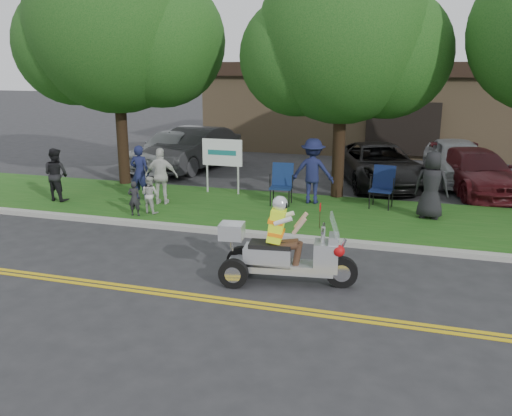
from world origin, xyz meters
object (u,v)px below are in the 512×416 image
(trike_scooter, at_px, (281,253))
(spectator_adult_right, at_px, (161,176))
(parked_car_far_left, at_px, (174,149))
(lawn_chair_b, at_px, (282,181))
(parked_car_far_right, at_px, (457,161))
(parked_car_right, at_px, (476,172))
(spectator_adult_left, at_px, (140,173))
(lawn_chair_a, at_px, (383,184))
(spectator_adult_mid, at_px, (56,174))
(parked_car_left, at_px, (194,149))
(parked_car_mid, at_px, (379,165))

(trike_scooter, height_order, spectator_adult_right, spectator_adult_right)
(trike_scooter, bearing_deg, parked_car_far_left, 117.41)
(lawn_chair_b, distance_m, parked_car_far_right, 6.94)
(lawn_chair_b, relative_size, parked_car_right, 0.25)
(lawn_chair_b, relative_size, spectator_adult_left, 0.72)
(trike_scooter, bearing_deg, lawn_chair_a, 69.26)
(parked_car_right, bearing_deg, lawn_chair_b, -163.15)
(parked_car_right, bearing_deg, lawn_chair_a, -147.15)
(trike_scooter, xyz_separation_m, spectator_adult_right, (-4.57, 4.33, 0.31))
(spectator_adult_mid, xyz_separation_m, parked_car_far_left, (0.94, 5.81, -0.07))
(spectator_adult_mid, height_order, parked_car_far_left, spectator_adult_mid)
(parked_car_far_left, height_order, parked_car_far_right, parked_car_far_left)
(lawn_chair_b, bearing_deg, trike_scooter, -80.87)
(trike_scooter, relative_size, spectator_adult_right, 1.61)
(spectator_adult_right, bearing_deg, parked_car_right, -164.30)
(trike_scooter, xyz_separation_m, parked_car_left, (-6.00, 9.88, 0.21))
(trike_scooter, relative_size, lawn_chair_a, 2.24)
(parked_car_mid, distance_m, parked_car_right, 3.01)
(lawn_chair_a, xyz_separation_m, parked_car_far_right, (2.13, 4.48, 0.00))
(lawn_chair_a, xyz_separation_m, parked_car_left, (-7.37, 4.07, 0.04))
(lawn_chair_a, height_order, lawn_chair_b, lawn_chair_b)
(lawn_chair_b, height_order, parked_car_left, parked_car_left)
(spectator_adult_right, relative_size, parked_car_left, 0.33)
(lawn_chair_a, height_order, spectator_adult_mid, spectator_adult_mid)
(spectator_adult_right, xyz_separation_m, parked_car_left, (-1.42, 5.54, -0.11))
(spectator_adult_left, distance_m, spectator_adult_right, 0.85)
(parked_car_far_left, bearing_deg, parked_car_right, 9.73)
(parked_car_left, xyz_separation_m, parked_car_mid, (7.00, -0.83, -0.10))
(parked_car_far_left, relative_size, parked_car_far_right, 1.06)
(lawn_chair_a, xyz_separation_m, parked_car_mid, (-0.37, 3.24, -0.06))
(spectator_adult_left, relative_size, parked_car_far_right, 0.36)
(lawn_chair_a, bearing_deg, parked_car_far_right, 72.19)
(spectator_adult_left, distance_m, parked_car_far_left, 5.19)
(lawn_chair_b, distance_m, spectator_adult_right, 3.37)
(parked_car_left, bearing_deg, parked_car_far_left, -151.00)
(parked_car_far_left, xyz_separation_m, parked_car_far_right, (10.20, 0.67, -0.05))
(lawn_chair_a, distance_m, spectator_adult_mid, 9.23)
(trike_scooter, bearing_deg, parked_car_right, 58.30)
(spectator_adult_mid, bearing_deg, parked_car_far_left, -91.04)
(lawn_chair_a, distance_m, parked_car_left, 8.42)
(trike_scooter, distance_m, parked_car_far_right, 10.87)
(spectator_adult_left, height_order, spectator_adult_mid, spectator_adult_left)
(trike_scooter, relative_size, spectator_adult_left, 1.60)
(spectator_adult_left, bearing_deg, lawn_chair_a, -173.28)
(parked_car_mid, bearing_deg, trike_scooter, -116.88)
(spectator_adult_left, height_order, parked_car_far_right, spectator_adult_left)
(trike_scooter, distance_m, parked_car_left, 11.56)
(spectator_adult_left, relative_size, parked_car_mid, 0.32)
(parked_car_left, bearing_deg, spectator_adult_left, -75.00)
(spectator_adult_left, xyz_separation_m, parked_car_right, (9.39, 4.29, -0.24))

